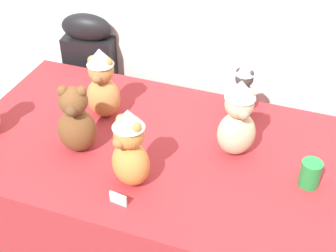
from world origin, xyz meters
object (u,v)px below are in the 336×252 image
display_table (168,213)px  teddy_bear_charcoal (243,88)px  teddy_bear_sand (238,119)px  party_cup_green (310,174)px  teddy_bear_ginger (130,149)px  teddy_bear_caramel (102,84)px  instrument_case (94,96)px  teddy_bear_chestnut (76,121)px

display_table → teddy_bear_charcoal: size_ratio=7.23×
teddy_bear_sand → display_table: bearing=163.9°
party_cup_green → teddy_bear_sand: bearing=163.6°
teddy_bear_ginger → party_cup_green: teddy_bear_ginger is taller
teddy_bear_caramel → instrument_case: bearing=119.3°
teddy_bear_chestnut → teddy_bear_sand: 0.65m
display_table → teddy_bear_ginger: (-0.06, -0.24, 0.57)m
instrument_case → party_cup_green: size_ratio=9.46×
instrument_case → teddy_bear_chestnut: 0.91m
teddy_bear_caramel → party_cup_green: (0.94, -0.15, -0.11)m
teddy_bear_chestnut → teddy_bear_charcoal: 0.77m
teddy_bear_caramel → teddy_bear_chestnut: bearing=-93.4°
teddy_bear_ginger → party_cup_green: bearing=42.1°
teddy_bear_caramel → display_table: bearing=-25.2°
teddy_bear_sand → teddy_bear_ginger: bearing=-168.5°
teddy_bear_caramel → teddy_bear_charcoal: teddy_bear_caramel is taller
instrument_case → teddy_bear_caramel: size_ratio=3.04×
teddy_bear_charcoal → teddy_bear_ginger: bearing=-110.3°
teddy_bear_ginger → party_cup_green: size_ratio=3.13×
display_table → teddy_bear_chestnut: bearing=-160.1°
teddy_bear_ginger → teddy_bear_chestnut: teddy_bear_ginger is taller
teddy_bear_caramel → party_cup_green: bearing=-14.0°
teddy_bear_ginger → teddy_bear_chestnut: (-0.29, 0.11, -0.02)m
instrument_case → teddy_bear_caramel: (0.33, -0.48, 0.44)m
instrument_case → teddy_bear_chestnut: bearing=-72.4°
display_table → teddy_bear_caramel: bearing=159.8°
party_cup_green → teddy_bear_caramel: bearing=171.0°
teddy_bear_chestnut → display_table: bearing=1.7°
instrument_case → teddy_bear_sand: 1.18m
teddy_bear_chestnut → teddy_bear_charcoal: teddy_bear_chestnut is taller
display_table → teddy_bear_caramel: 0.68m
display_table → teddy_bear_caramel: teddy_bear_caramel is taller
party_cup_green → teddy_bear_ginger: bearing=-161.2°
display_table → teddy_bear_caramel: (-0.36, 0.13, 0.56)m
teddy_bear_caramel → teddy_bear_sand: teddy_bear_sand is taller
teddy_bear_chestnut → party_cup_green: 0.94m
instrument_case → teddy_bear_ginger: 1.14m
teddy_bear_chestnut → instrument_case: bearing=96.1°
teddy_bear_charcoal → teddy_bear_chestnut: bearing=-133.6°
display_table → teddy_bear_charcoal: bearing=59.7°
teddy_bear_ginger → display_table: bearing=98.1°
display_table → party_cup_green: party_cup_green is taller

